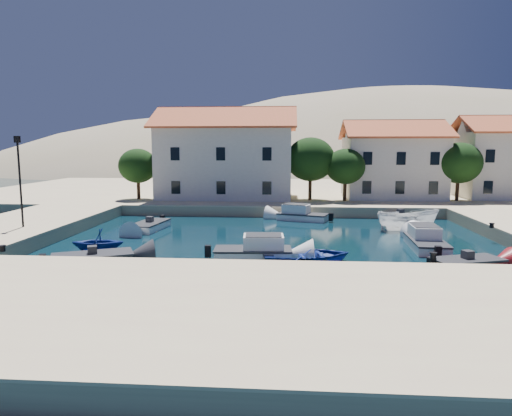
{
  "coord_description": "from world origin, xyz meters",
  "views": [
    {
      "loc": [
        0.86,
        -21.8,
        6.54
      ],
      "look_at": [
        -1.59,
        11.52,
        2.0
      ],
      "focal_mm": 32.0,
      "sensor_mm": 36.0,
      "label": 1
    }
  ],
  "objects_px": {
    "rowboat_south": "(307,262)",
    "cabin_cruiser_south": "(253,251)",
    "building_left": "(227,152)",
    "boat_east": "(407,231)",
    "cabin_cruiser_east": "(426,241)",
    "lamppost": "(19,173)",
    "building_mid": "(392,158)",
    "building_right": "(502,156)"
  },
  "relations": [
    {
      "from": "building_left",
      "to": "cabin_cruiser_south",
      "type": "height_order",
      "value": "building_left"
    },
    {
      "from": "building_right",
      "to": "cabin_cruiser_east",
      "type": "relative_size",
      "value": 1.88
    },
    {
      "from": "building_left",
      "to": "boat_east",
      "type": "bearing_deg",
      "value": -41.08
    },
    {
      "from": "building_left",
      "to": "building_right",
      "type": "bearing_deg",
      "value": 3.81
    },
    {
      "from": "cabin_cruiser_south",
      "to": "boat_east",
      "type": "distance_m",
      "value": 14.99
    },
    {
      "from": "boat_east",
      "to": "rowboat_south",
      "type": "bearing_deg",
      "value": 135.94
    },
    {
      "from": "cabin_cruiser_south",
      "to": "rowboat_south",
      "type": "bearing_deg",
      "value": -12.86
    },
    {
      "from": "building_mid",
      "to": "lamppost",
      "type": "bearing_deg",
      "value": -144.55
    },
    {
      "from": "cabin_cruiser_south",
      "to": "boat_east",
      "type": "relative_size",
      "value": 0.95
    },
    {
      "from": "cabin_cruiser_east",
      "to": "boat_east",
      "type": "bearing_deg",
      "value": -0.5
    },
    {
      "from": "building_mid",
      "to": "rowboat_south",
      "type": "bearing_deg",
      "value": -111.75
    },
    {
      "from": "rowboat_south",
      "to": "cabin_cruiser_south",
      "type": "bearing_deg",
      "value": 69.0
    },
    {
      "from": "rowboat_south",
      "to": "boat_east",
      "type": "xyz_separation_m",
      "value": [
        8.2,
        10.33,
        0.0
      ]
    },
    {
      "from": "building_right",
      "to": "cabin_cruiser_south",
      "type": "bearing_deg",
      "value": -134.31
    },
    {
      "from": "building_right",
      "to": "boat_east",
      "type": "distance_m",
      "value": 21.92
    },
    {
      "from": "cabin_cruiser_east",
      "to": "building_right",
      "type": "bearing_deg",
      "value": -29.41
    },
    {
      "from": "building_mid",
      "to": "cabin_cruiser_east",
      "type": "xyz_separation_m",
      "value": [
        -2.33,
        -21.38,
        -4.75
      ]
    },
    {
      "from": "building_mid",
      "to": "lamppost",
      "type": "height_order",
      "value": "building_mid"
    },
    {
      "from": "building_left",
      "to": "rowboat_south",
      "type": "xyz_separation_m",
      "value": [
        7.88,
        -24.36,
        -5.94
      ]
    },
    {
      "from": "building_left",
      "to": "building_right",
      "type": "height_order",
      "value": "building_left"
    },
    {
      "from": "building_left",
      "to": "cabin_cruiser_east",
      "type": "xyz_separation_m",
      "value": [
        15.67,
        -20.38,
        -5.46
      ]
    },
    {
      "from": "cabin_cruiser_south",
      "to": "building_mid",
      "type": "bearing_deg",
      "value": 58.35
    },
    {
      "from": "building_left",
      "to": "cabin_cruiser_south",
      "type": "distance_m",
      "value": 24.93
    },
    {
      "from": "building_left",
      "to": "boat_east",
      "type": "distance_m",
      "value": 22.15
    },
    {
      "from": "lamppost",
      "to": "rowboat_south",
      "type": "height_order",
      "value": "lamppost"
    },
    {
      "from": "building_left",
      "to": "cabin_cruiser_south",
      "type": "relative_size",
      "value": 3.19
    },
    {
      "from": "cabin_cruiser_south",
      "to": "cabin_cruiser_east",
      "type": "xyz_separation_m",
      "value": [
        10.9,
        3.47,
        0.0
      ]
    },
    {
      "from": "lamppost",
      "to": "boat_east",
      "type": "height_order",
      "value": "lamppost"
    },
    {
      "from": "cabin_cruiser_east",
      "to": "boat_east",
      "type": "distance_m",
      "value": 6.38
    },
    {
      "from": "cabin_cruiser_south",
      "to": "rowboat_south",
      "type": "height_order",
      "value": "cabin_cruiser_south"
    },
    {
      "from": "cabin_cruiser_south",
      "to": "building_left",
      "type": "bearing_deg",
      "value": 97.69
    },
    {
      "from": "building_mid",
      "to": "cabin_cruiser_south",
      "type": "xyz_separation_m",
      "value": [
        -13.23,
        -24.85,
        -4.75
      ]
    },
    {
      "from": "building_mid",
      "to": "boat_east",
      "type": "height_order",
      "value": "building_mid"
    },
    {
      "from": "building_mid",
      "to": "building_right",
      "type": "relative_size",
      "value": 1.11
    },
    {
      "from": "building_left",
      "to": "building_right",
      "type": "distance_m",
      "value": 30.07
    },
    {
      "from": "lamppost",
      "to": "cabin_cruiser_south",
      "type": "bearing_deg",
      "value": -13.31
    },
    {
      "from": "rowboat_south",
      "to": "boat_east",
      "type": "relative_size",
      "value": 1.04
    },
    {
      "from": "building_right",
      "to": "rowboat_south",
      "type": "bearing_deg",
      "value": -130.0
    },
    {
      "from": "building_mid",
      "to": "cabin_cruiser_south",
      "type": "bearing_deg",
      "value": -118.03
    },
    {
      "from": "cabin_cruiser_east",
      "to": "boat_east",
      "type": "height_order",
      "value": "cabin_cruiser_east"
    },
    {
      "from": "building_mid",
      "to": "building_right",
      "type": "height_order",
      "value": "building_right"
    },
    {
      "from": "building_left",
      "to": "building_mid",
      "type": "bearing_deg",
      "value": 3.18
    }
  ]
}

